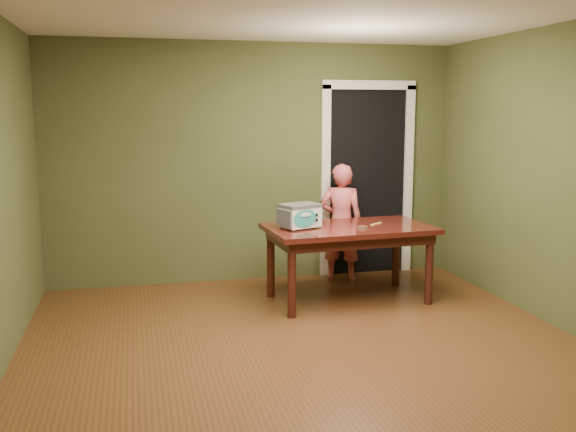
% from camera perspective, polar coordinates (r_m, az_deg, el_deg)
% --- Properties ---
extents(floor, '(5.00, 5.00, 0.00)m').
position_cam_1_polar(floor, '(4.96, 2.61, -12.76)').
color(floor, '#5D311A').
rests_on(floor, ground).
extents(room_shell, '(4.52, 5.02, 2.61)m').
position_cam_1_polar(room_shell, '(4.60, 2.77, 7.35)').
color(room_shell, '#464F2A').
rests_on(room_shell, ground).
extents(doorway, '(1.10, 0.66, 2.25)m').
position_cam_1_polar(doorway, '(7.69, 6.24, 3.24)').
color(doorway, black).
rests_on(doorway, ground).
extents(dining_table, '(1.66, 1.01, 0.75)m').
position_cam_1_polar(dining_table, '(6.32, 5.43, -1.79)').
color(dining_table, '#38120C').
rests_on(dining_table, floor).
extents(toy_oven, '(0.44, 0.37, 0.24)m').
position_cam_1_polar(toy_oven, '(6.14, 1.05, 0.09)').
color(toy_oven, '#4C4F54').
rests_on(toy_oven, dining_table).
extents(baking_pan, '(0.10, 0.10, 0.02)m').
position_cam_1_polar(baking_pan, '(6.20, 6.65, -0.98)').
color(baking_pan, silver).
rests_on(baking_pan, dining_table).
extents(spatula, '(0.16, 0.13, 0.01)m').
position_cam_1_polar(spatula, '(6.44, 7.84, -0.69)').
color(spatula, '#DFCA61').
rests_on(spatula, dining_table).
extents(child, '(0.56, 0.47, 1.30)m').
position_cam_1_polar(child, '(7.07, 4.73, -0.59)').
color(child, '#D2565C').
rests_on(child, floor).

